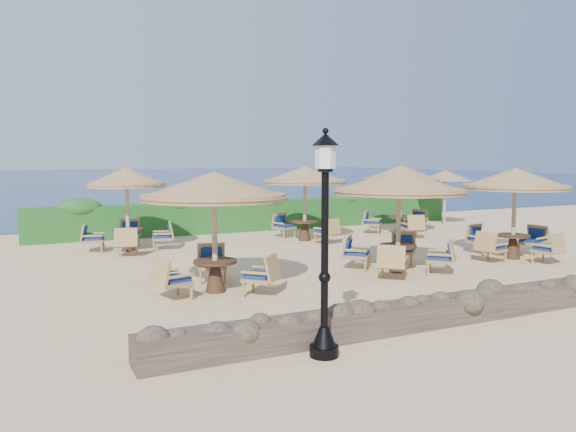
# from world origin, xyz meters

# --- Properties ---
(ground) EXTENTS (120.00, 120.00, 0.00)m
(ground) POSITION_xyz_m (0.00, 0.00, 0.00)
(ground) COLOR #DABA8A
(ground) RESTS_ON ground
(sea) EXTENTS (160.00, 160.00, 0.00)m
(sea) POSITION_xyz_m (0.00, 70.00, 0.00)
(sea) COLOR #0B1C4B
(sea) RESTS_ON ground
(hedge) EXTENTS (18.00, 0.90, 1.20)m
(hedge) POSITION_xyz_m (0.00, 7.20, 0.60)
(hedge) COLOR #184B1A
(hedge) RESTS_ON ground
(stone_wall) EXTENTS (15.00, 0.65, 0.44)m
(stone_wall) POSITION_xyz_m (0.00, -6.20, 0.22)
(stone_wall) COLOR brown
(stone_wall) RESTS_ON ground
(lamp_post) EXTENTS (0.44, 0.44, 3.31)m
(lamp_post) POSITION_xyz_m (-4.80, -6.80, 1.55)
(lamp_post) COLOR black
(lamp_post) RESTS_ON ground
(extra_parasol) EXTENTS (2.30, 2.30, 2.41)m
(extra_parasol) POSITION_xyz_m (7.80, 5.20, 2.17)
(extra_parasol) COLOR tan
(extra_parasol) RESTS_ON ground
(cafe_set_0) EXTENTS (3.19, 3.19, 2.65)m
(cafe_set_0) POSITION_xyz_m (-5.02, -2.23, 1.99)
(cafe_set_0) COLOR tan
(cafe_set_0) RESTS_ON ground
(cafe_set_1) EXTENTS (3.39, 3.39, 2.65)m
(cafe_set_1) POSITION_xyz_m (-0.07, -2.17, 1.95)
(cafe_set_1) COLOR tan
(cafe_set_1) RESTS_ON ground
(cafe_set_2) EXTENTS (2.99, 2.99, 2.65)m
(cafe_set_2) POSITION_xyz_m (4.14, -2.03, 1.87)
(cafe_set_2) COLOR tan
(cafe_set_2) RESTS_ON ground
(cafe_set_3) EXTENTS (2.88, 2.88, 2.65)m
(cafe_set_3) POSITION_xyz_m (-5.84, 4.17, 1.72)
(cafe_set_3) COLOR tan
(cafe_set_3) RESTS_ON ground
(cafe_set_4) EXTENTS (3.00, 3.00, 2.65)m
(cafe_set_4) POSITION_xyz_m (0.23, 3.77, 2.04)
(cafe_set_4) COLOR tan
(cafe_set_4) RESTS_ON ground
(cafe_set_5) EXTENTS (2.90, 2.90, 2.65)m
(cafe_set_5) POSITION_xyz_m (4.24, 3.57, 1.93)
(cafe_set_5) COLOR tan
(cafe_set_5) RESTS_ON ground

